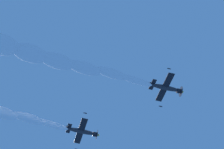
{
  "coord_description": "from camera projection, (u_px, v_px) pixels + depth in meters",
  "views": [
    {
      "loc": [
        -16.69,
        21.55,
        1.45
      ],
      "look_at": [
        7.08,
        6.04,
        86.23
      ],
      "focal_mm": 68.26,
      "sensor_mm": 36.0,
      "label": 1
    }
  ],
  "objects": [
    {
      "name": "airplane_left_wingman",
      "position": [
        83.0,
        132.0,
        94.63
      ],
      "size": [
        7.97,
        7.57,
        3.64
      ],
      "color": "#232328"
    },
    {
      "name": "airplane_lead",
      "position": [
        167.0,
        88.0,
        90.47
      ],
      "size": [
        7.92,
        7.56,
        3.79
      ],
      "color": "#232328"
    }
  ]
}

